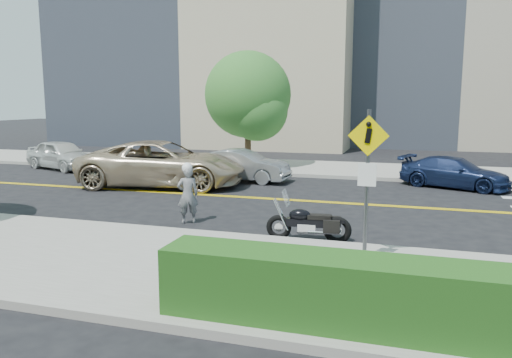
{
  "coord_description": "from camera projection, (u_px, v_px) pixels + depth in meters",
  "views": [
    {
      "loc": [
        4.95,
        -16.05,
        3.32
      ],
      "look_at": [
        1.01,
        -3.26,
        1.2
      ],
      "focal_mm": 35.0,
      "sensor_mm": 36.0,
      "label": 1
    }
  ],
  "objects": [
    {
      "name": "ground_plane",
      "position": [
        256.0,
        198.0,
        17.11
      ],
      "size": [
        120.0,
        120.0,
        0.0
      ],
      "primitive_type": "plane",
      "color": "black",
      "rests_on": "ground"
    },
    {
      "name": "sidewalk_near",
      "position": [
        146.0,
        263.0,
        10.02
      ],
      "size": [
        60.0,
        5.0,
        0.15
      ],
      "primitive_type": "cube",
      "color": "#9E9B91",
      "rests_on": "ground_plane"
    },
    {
      "name": "sidewalk_far",
      "position": [
        301.0,
        168.0,
        24.18
      ],
      "size": [
        60.0,
        5.0,
        0.15
      ],
      "primitive_type": "cube",
      "color": "#9E9B91",
      "rests_on": "ground_plane"
    },
    {
      "name": "building_mid",
      "position": [
        458.0,
        11.0,
        37.76
      ],
      "size": [
        18.0,
        14.0,
        20.0
      ],
      "primitive_type": "cube",
      "color": "#A39984",
      "rests_on": "ground_plane"
    },
    {
      "name": "hedge",
      "position": [
        485.0,
        308.0,
        6.49
      ],
      "size": [
        9.0,
        0.9,
        1.0
      ],
      "primitive_type": "cube",
      "color": "#235619",
      "rests_on": "sidewalk_near"
    },
    {
      "name": "pedestrian_sign",
      "position": [
        367.0,
        171.0,
        9.62
      ],
      "size": [
        0.78,
        0.08,
        3.0
      ],
      "color": "#4C4C51",
      "rests_on": "sidewalk_near"
    },
    {
      "name": "motorcyclist",
      "position": [
        188.0,
        193.0,
        13.49
      ],
      "size": [
        0.68,
        0.62,
        1.67
      ],
      "rotation": [
        0.0,
        0.0,
        3.69
      ],
      "color": "#A0A0A4",
      "rests_on": "ground"
    },
    {
      "name": "motorcycle",
      "position": [
        309.0,
        216.0,
        11.89
      ],
      "size": [
        2.01,
        0.77,
        1.2
      ],
      "primitive_type": null,
      "rotation": [
        0.0,
        0.0,
        0.09
      ],
      "color": "black",
      "rests_on": "ground"
    },
    {
      "name": "suv",
      "position": [
        162.0,
        164.0,
        19.32
      ],
      "size": [
        6.78,
        3.99,
        1.77
      ],
      "primitive_type": "imported",
      "rotation": [
        0.0,
        0.0,
        1.74
      ],
      "color": "#C2AD8E",
      "rests_on": "ground"
    },
    {
      "name": "parked_car_white",
      "position": [
        61.0,
        155.0,
        24.18
      ],
      "size": [
        4.46,
        2.94,
        1.41
      ],
      "primitive_type": "imported",
      "rotation": [
        0.0,
        0.0,
        1.23
      ],
      "color": "silver",
      "rests_on": "ground"
    },
    {
      "name": "parked_car_silver",
      "position": [
        241.0,
        166.0,
        20.52
      ],
      "size": [
        4.04,
        1.56,
        1.31
      ],
      "primitive_type": "imported",
      "rotation": [
        0.0,
        0.0,
        1.53
      ],
      "color": "gray",
      "rests_on": "ground"
    },
    {
      "name": "parked_car_blue",
      "position": [
        454.0,
        173.0,
        19.05
      ],
      "size": [
        4.36,
        2.98,
        1.17
      ],
      "primitive_type": "imported",
      "rotation": [
        0.0,
        0.0,
        1.2
      ],
      "color": "navy",
      "rests_on": "ground"
    },
    {
      "name": "tree_far_a",
      "position": [
        248.0,
        95.0,
        23.8
      ],
      "size": [
        4.13,
        4.13,
        5.65
      ],
      "rotation": [
        0.0,
        0.0,
        -0.04
      ],
      "color": "#382619",
      "rests_on": "ground"
    }
  ]
}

